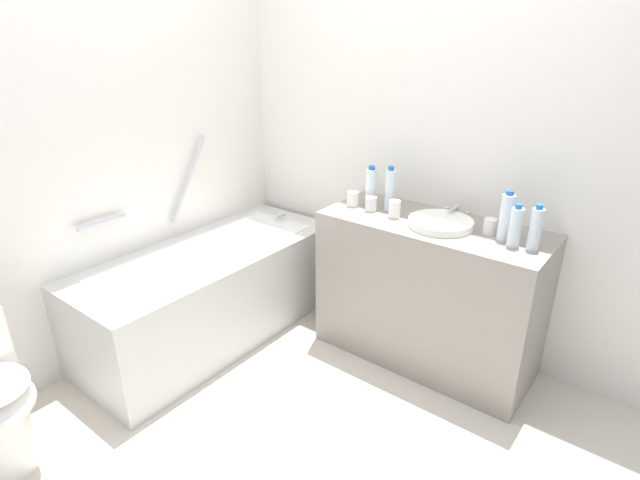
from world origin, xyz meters
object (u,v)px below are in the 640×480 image
Objects in this scene: sink_faucet at (456,211)px; bathtub at (211,290)px; water_bottle_2 at (371,187)px; drinking_glass_2 at (371,204)px; sink_basin at (441,223)px; drinking_glass_0 at (490,226)px; water_bottle_1 at (515,227)px; water_bottle_3 at (535,229)px; drinking_glass_1 at (395,209)px; drinking_glass_3 at (353,199)px; water_bottle_0 at (506,217)px; water_bottle_4 at (390,190)px.

bathtub is at bearing 122.57° from sink_faucet.
water_bottle_2 is 0.11m from drinking_glass_2.
sink_basin is 0.49m from water_bottle_2.
drinking_glass_0 is 0.95× the size of drinking_glass_2.
bathtub reaches higher than sink_basin.
water_bottle_1 is (-0.02, -0.39, 0.08)m from sink_basin.
water_bottle_2 is (0.08, 0.88, 0.01)m from water_bottle_1.
water_bottle_2 is 1.08× the size of water_bottle_3.
water_bottle_2 is 2.48× the size of drinking_glass_1.
water_bottle_0 is at bearing -87.49° from drinking_glass_3.
drinking_glass_3 reaches higher than drinking_glass_0.
sink_basin is 1.41× the size of water_bottle_2.
drinking_glass_2 reaches higher than sink_basin.
water_bottle_0 is at bearing -84.84° from sink_basin.
drinking_glass_3 is (0.02, 0.30, -0.01)m from drinking_glass_1.
water_bottle_2 is at bearing 34.91° from drinking_glass_2.
sink_basin is at bearing -180.00° from sink_faucet.
drinking_glass_1 is at bearing -94.33° from drinking_glass_2.
bathtub is 1.29m from water_bottle_4.
drinking_glass_3 is at bearing 126.60° from water_bottle_2.
water_bottle_3 is at bearing -94.75° from water_bottle_4.
water_bottle_0 is 0.09m from water_bottle_1.
drinking_glass_0 reaches higher than sink_faucet.
water_bottle_2 reaches higher than water_bottle_1.
sink_faucet is 0.38m from water_bottle_0.
drinking_glass_3 is at bearing 90.98° from sink_basin.
drinking_glass_1 is at bearing 95.69° from water_bottle_0.
sink_faucet reaches higher than sink_basin.
drinking_glass_1 is at bearing -135.83° from water_bottle_4.
sink_faucet is 0.46m from water_bottle_1.
water_bottle_1 is 0.83× the size of water_bottle_4.
water_bottle_0 is at bearing -117.17° from sink_faucet.
sink_basin is at bearing 89.22° from water_bottle_3.
water_bottle_1 is at bearing -96.69° from water_bottle_4.
drinking_glass_1 reaches higher than sink_basin.
water_bottle_3 is at bearing -93.52° from water_bottle_2.
sink_faucet is 1.80× the size of drinking_glass_2.
sink_faucet is 0.58× the size of water_bottle_4.
drinking_glass_1 is (-0.23, 0.27, 0.02)m from sink_faucet.
drinking_glass_3 is at bearing 109.45° from water_bottle_4.
sink_basin is at bearing -96.23° from water_bottle_2.
sink_basin is 0.57m from drinking_glass_3.
sink_faucet is at bearing 62.83° from water_bottle_0.
water_bottle_2 is 0.24m from drinking_glass_1.
water_bottle_4 is at bearing 80.01° from sink_basin.
water_bottle_1 is 2.46× the size of drinking_glass_3.
water_bottle_4 is at bearing -53.24° from bathtub.
drinking_glass_0 is (-0.13, -0.24, 0.01)m from sink_faucet.
sink_faucet is at bearing -73.26° from water_bottle_2.
water_bottle_4 is 3.26× the size of drinking_glass_0.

